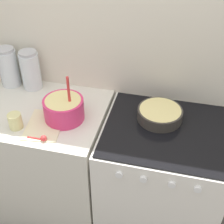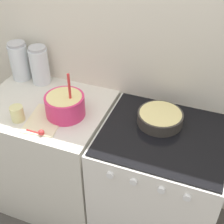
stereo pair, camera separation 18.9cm
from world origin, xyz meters
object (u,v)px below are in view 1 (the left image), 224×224
baking_pan (160,114)px  storage_jar_middle (31,72)px  tin_can (15,121)px  stove (159,180)px  mixing_bowl (64,108)px  storage_jar_left (9,69)px

baking_pan → storage_jar_middle: (-0.91, 0.15, 0.08)m
storage_jar_middle → tin_can: 0.45m
stove → tin_can: tin_can is taller
mixing_bowl → storage_jar_left: bearing=151.0°
stove → storage_jar_middle: storage_jar_middle is taller
mixing_bowl → baking_pan: bearing=12.9°
mixing_bowl → storage_jar_left: (-0.51, 0.28, 0.04)m
mixing_bowl → storage_jar_middle: mixing_bowl is taller
mixing_bowl → storage_jar_middle: 0.44m
stove → storage_jar_left: bearing=167.9°
baking_pan → storage_jar_left: bearing=172.0°
stove → tin_can: 1.02m
storage_jar_middle → tin_can: storage_jar_middle is taller
stove → mixing_bowl: bearing=-176.4°
storage_jar_left → stove: bearing=-12.1°
stove → baking_pan: bearing=118.4°
storage_jar_middle → mixing_bowl: bearing=-39.5°
baking_pan → storage_jar_left: 1.09m
stove → storage_jar_left: size_ratio=3.28×
stove → storage_jar_middle: bearing=165.9°
storage_jar_left → tin_can: size_ratio=2.92×
storage_jar_left → mixing_bowl: bearing=-29.0°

